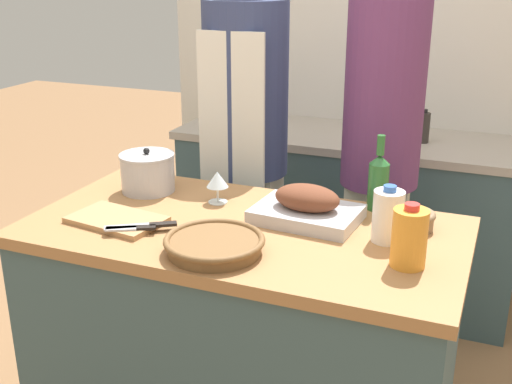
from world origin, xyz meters
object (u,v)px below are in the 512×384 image
condiment_bottle_short (247,118)px  person_cook_aproned (246,142)px  roasting_pan (307,207)px  wine_bottle_green (378,181)px  mixing_bowl (413,219)px  condiment_bottle_extra (249,106)px  knife_chef (143,226)px  milk_jug (388,216)px  wine_glass_left (217,181)px  juice_jug (409,238)px  condiment_bottle_tall (424,127)px  person_cook_guest (381,149)px  wicker_basket (213,244)px  cutting_board (117,220)px  stock_pot (148,172)px  knife_paring (133,228)px

condiment_bottle_short → person_cook_aproned: person_cook_aproned is taller
roasting_pan → wine_bottle_green: (0.19, 0.19, 0.06)m
mixing_bowl → person_cook_aproned: bearing=147.9°
condiment_bottle_extra → person_cook_aproned: 0.78m
roasting_pan → knife_chef: (-0.45, -0.28, -0.03)m
milk_jug → wine_glass_left: 0.63m
juice_jug → milk_jug: bearing=121.0°
knife_chef → condiment_bottle_tall: bearing=67.4°
wine_bottle_green → wine_glass_left: (-0.54, -0.15, -0.02)m
knife_chef → milk_jug: bearing=17.0°
mixing_bowl → condiment_bottle_tall: bearing=96.8°
knife_chef → person_cook_guest: person_cook_guest is taller
wine_bottle_green → condiment_bottle_short: (-0.88, 0.94, -0.07)m
wicker_basket → condiment_bottle_extra: bearing=109.1°
cutting_board → mixing_bowl: bearing=18.9°
condiment_bottle_short → juice_jug: bearing=-51.8°
milk_jug → wine_glass_left: bearing=170.6°
juice_jug → condiment_bottle_short: (-1.05, 1.34, -0.05)m
juice_jug → condiment_bottle_tall: juice_jug is taller
juice_jug → person_cook_guest: person_cook_guest is taller
knife_chef → cutting_board: bearing=164.2°
condiment_bottle_extra → knife_chef: bearing=-79.4°
person_cook_aproned → person_cook_guest: 0.57m
condiment_bottle_extra → person_cook_aproned: size_ratio=0.12×
roasting_pan → milk_jug: milk_jug is taller
roasting_pan → stock_pot: bearing=174.9°
roasting_pan → knife_chef: size_ratio=1.71×
knife_chef → condiment_bottle_short: size_ratio=1.31×
juice_jug → person_cook_guest: size_ratio=0.10×
roasting_pan → condiment_bottle_short: roasting_pan is taller
knife_chef → person_cook_guest: size_ratio=0.11×
roasting_pan → wine_glass_left: 0.35m
condiment_bottle_tall → knife_paring: bearing=-112.9°
roasting_pan → condiment_bottle_extra: (-0.74, 1.29, 0.01)m
cutting_board → condiment_bottle_short: 1.38m
wicker_basket → person_cook_guest: person_cook_guest is taller
condiment_bottle_extra → person_cook_aproned: (0.29, -0.73, 0.02)m
cutting_board → milk_jug: bearing=12.4°
condiment_bottle_tall → condiment_bottle_extra: condiment_bottle_extra is taller
milk_jug → knife_chef: size_ratio=0.87×
roasting_pan → wicker_basket: bearing=-118.3°
person_cook_aproned → wicker_basket: bearing=-75.8°
wine_glass_left → knife_paring: (-0.13, -0.35, -0.06)m
stock_pot → wine_bottle_green: (0.83, 0.13, 0.03)m
stock_pot → knife_chef: bearing=-61.3°
cutting_board → wine_glass_left: 0.38m
person_cook_aproned → roasting_pan: bearing=-53.7°
juice_jug → person_cook_aproned: (-0.82, 0.77, -0.01)m
wine_glass_left → person_cook_guest: size_ratio=0.06×
milk_jug → condiment_bottle_short: bearing=129.0°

